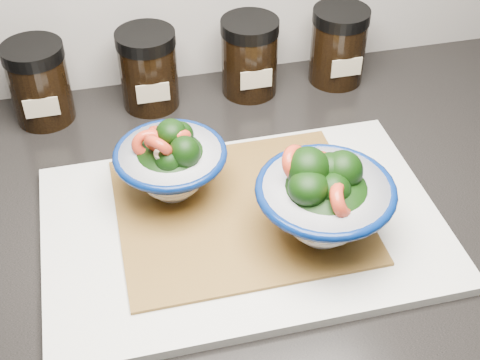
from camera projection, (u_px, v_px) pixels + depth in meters
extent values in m
cube|color=black|center=(269.00, 214.00, 0.82)|extent=(3.50, 0.60, 0.04)
cube|color=silver|center=(243.00, 226.00, 0.76)|extent=(0.45, 0.30, 0.01)
cube|color=olive|center=(240.00, 210.00, 0.77)|extent=(0.28, 0.24, 0.00)
cylinder|color=white|center=(173.00, 187.00, 0.79)|extent=(0.05, 0.05, 0.01)
ellipsoid|color=white|center=(172.00, 178.00, 0.78)|extent=(0.07, 0.07, 0.03)
torus|color=#051B53|center=(170.00, 154.00, 0.76)|extent=(0.13, 0.13, 0.01)
torus|color=#051B53|center=(171.00, 163.00, 0.77)|extent=(0.11, 0.11, 0.00)
ellipsoid|color=black|center=(171.00, 161.00, 0.77)|extent=(0.10, 0.10, 0.04)
ellipsoid|color=black|center=(185.00, 153.00, 0.74)|extent=(0.04, 0.04, 0.04)
cylinder|color=#477233|center=(185.00, 161.00, 0.75)|extent=(0.02, 0.01, 0.03)
ellipsoid|color=black|center=(180.00, 135.00, 0.77)|extent=(0.03, 0.03, 0.03)
cylinder|color=#477233|center=(181.00, 142.00, 0.78)|extent=(0.01, 0.01, 0.02)
ellipsoid|color=black|center=(169.00, 162.00, 0.74)|extent=(0.03, 0.03, 0.03)
cylinder|color=#477233|center=(170.00, 169.00, 0.75)|extent=(0.01, 0.01, 0.02)
ellipsoid|color=black|center=(171.00, 132.00, 0.76)|extent=(0.04, 0.04, 0.03)
cylinder|color=#477233|center=(172.00, 141.00, 0.76)|extent=(0.01, 0.01, 0.02)
torus|color=red|center=(174.00, 136.00, 0.76)|extent=(0.05, 0.05, 0.04)
torus|color=red|center=(163.00, 135.00, 0.78)|extent=(0.05, 0.05, 0.04)
torus|color=red|center=(148.00, 144.00, 0.75)|extent=(0.04, 0.03, 0.04)
torus|color=red|center=(158.00, 146.00, 0.73)|extent=(0.05, 0.04, 0.05)
cylinder|color=#CCBC8E|center=(162.00, 154.00, 0.74)|extent=(0.02, 0.02, 0.00)
cylinder|color=white|center=(321.00, 229.00, 0.74)|extent=(0.05, 0.05, 0.01)
ellipsoid|color=white|center=(323.00, 218.00, 0.73)|extent=(0.08, 0.08, 0.04)
torus|color=#051B53|center=(326.00, 190.00, 0.70)|extent=(0.15, 0.15, 0.01)
torus|color=#051B53|center=(325.00, 200.00, 0.71)|extent=(0.12, 0.12, 0.00)
ellipsoid|color=black|center=(325.00, 197.00, 0.71)|extent=(0.11, 0.11, 0.05)
ellipsoid|color=black|center=(308.00, 188.00, 0.68)|extent=(0.04, 0.04, 0.04)
cylinder|color=#477233|center=(307.00, 198.00, 0.69)|extent=(0.01, 0.02, 0.03)
ellipsoid|color=black|center=(333.00, 191.00, 0.69)|extent=(0.04, 0.04, 0.04)
cylinder|color=#477233|center=(332.00, 200.00, 0.70)|extent=(0.01, 0.02, 0.02)
ellipsoid|color=black|center=(342.00, 171.00, 0.70)|extent=(0.04, 0.04, 0.05)
cylinder|color=#477233|center=(341.00, 182.00, 0.71)|extent=(0.01, 0.01, 0.03)
ellipsoid|color=black|center=(308.00, 168.00, 0.69)|extent=(0.05, 0.05, 0.05)
cylinder|color=#477233|center=(307.00, 180.00, 0.70)|extent=(0.02, 0.01, 0.03)
ellipsoid|color=black|center=(330.00, 171.00, 0.70)|extent=(0.04, 0.04, 0.04)
cylinder|color=#477233|center=(328.00, 180.00, 0.71)|extent=(0.02, 0.02, 0.03)
torus|color=red|center=(312.00, 163.00, 0.71)|extent=(0.05, 0.03, 0.05)
torus|color=red|center=(295.00, 162.00, 0.70)|extent=(0.05, 0.06, 0.06)
torus|color=red|center=(341.00, 200.00, 0.68)|extent=(0.05, 0.06, 0.06)
torus|color=red|center=(302.00, 175.00, 0.71)|extent=(0.05, 0.06, 0.06)
cylinder|color=#CCBC8E|center=(317.00, 180.00, 0.69)|extent=(0.02, 0.02, 0.01)
cylinder|color=#CCBC8E|center=(305.00, 192.00, 0.68)|extent=(0.02, 0.02, 0.01)
cylinder|color=black|center=(41.00, 89.00, 0.90)|extent=(0.08, 0.08, 0.09)
cylinder|color=black|center=(32.00, 52.00, 0.87)|extent=(0.08, 0.08, 0.02)
cube|color=#C6B793|center=(42.00, 108.00, 0.88)|extent=(0.05, 0.00, 0.03)
cylinder|color=black|center=(149.00, 75.00, 0.93)|extent=(0.08, 0.08, 0.09)
cylinder|color=black|center=(145.00, 39.00, 0.89)|extent=(0.08, 0.08, 0.02)
cube|color=#C6B793|center=(153.00, 93.00, 0.90)|extent=(0.05, 0.00, 0.03)
cylinder|color=black|center=(249.00, 62.00, 0.95)|extent=(0.08, 0.08, 0.09)
cylinder|color=black|center=(250.00, 26.00, 0.92)|extent=(0.08, 0.08, 0.02)
cube|color=#C6B793|center=(256.00, 79.00, 0.93)|extent=(0.04, 0.00, 0.03)
cylinder|color=black|center=(338.00, 51.00, 0.98)|extent=(0.08, 0.08, 0.09)
cylinder|color=black|center=(341.00, 16.00, 0.94)|extent=(0.08, 0.08, 0.02)
cube|color=#C6B793|center=(347.00, 68.00, 0.95)|extent=(0.04, 0.00, 0.03)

